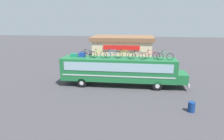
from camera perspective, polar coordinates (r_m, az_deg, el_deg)
name	(u,v)px	position (r m, az deg, el deg)	size (l,w,h in m)	color
ground_plane	(118,85)	(21.89, 1.71, -4.36)	(120.00, 120.00, 0.00)	#423F44
bus	(120,69)	(21.36, 2.34, 0.18)	(13.20, 2.51, 3.00)	#1E6B38
luggage_bag_1	(74,55)	(22.29, -10.74, 4.20)	(0.72, 0.39, 0.36)	#1E7F66
luggage_bag_2	(82,55)	(22.11, -8.55, 4.34)	(0.61, 0.55, 0.46)	#193899
rooftop_bicycle_1	(87,54)	(21.76, -6.97, 4.59)	(1.61, 0.44, 0.87)	black
rooftop_bicycle_2	(99,54)	(21.12, -3.83, 4.44)	(1.73, 0.44, 0.94)	black
rooftop_bicycle_3	(112,54)	(21.03, 0.04, 4.44)	(1.73, 0.44, 0.95)	black
rooftop_bicycle_4	(124,55)	(20.92, 3.46, 4.36)	(1.79, 0.44, 0.95)	black
rooftop_bicycle_5	(137,56)	(20.56, 7.14, 4.07)	(1.78, 0.44, 0.94)	black
rooftop_bicycle_6	(151,55)	(21.00, 10.94, 4.16)	(1.80, 0.44, 0.95)	black
rooftop_bicycle_7	(165,56)	(20.75, 14.78, 3.80)	(1.70, 0.44, 0.93)	black
roadside_building	(123,47)	(36.60, 3.09, 6.53)	(10.84, 6.87, 3.91)	beige
trash_bin	(191,107)	(16.98, 21.62, -9.72)	(0.53, 0.53, 0.81)	navy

